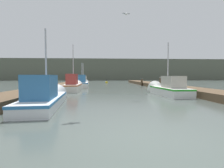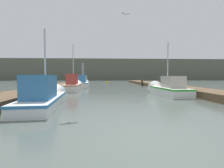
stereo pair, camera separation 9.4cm
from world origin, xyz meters
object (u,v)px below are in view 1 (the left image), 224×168
at_px(fishing_boat_2, 74,85).
at_px(mooring_piling_1, 71,82).
at_px(fishing_boat_3, 82,84).
at_px(mooring_piling_0, 161,83).
at_px(fishing_boat_4, 83,83).
at_px(fishing_boat_0, 47,96).
at_px(channel_buoy, 107,82).
at_px(mooring_piling_2, 142,82).
at_px(seagull_1, 126,14).
at_px(fishing_boat_1, 167,89).

distance_m(fishing_boat_2, mooring_piling_1, 4.78).
xyz_separation_m(fishing_boat_3, mooring_piling_0, (8.70, -4.71, 0.20)).
distance_m(fishing_boat_4, mooring_piling_0, 12.68).
bearing_deg(fishing_boat_2, fishing_boat_0, -90.43).
bearing_deg(fishing_boat_2, channel_buoy, 76.91).
bearing_deg(fishing_boat_4, mooring_piling_1, -102.97).
bearing_deg(mooring_piling_2, seagull_1, -107.87).
height_order(mooring_piling_0, mooring_piling_1, mooring_piling_1).
relative_size(fishing_boat_2, mooring_piling_1, 4.09).
xyz_separation_m(mooring_piling_2, seagull_1, (-4.21, -13.07, 5.39)).
height_order(fishing_boat_0, mooring_piling_0, fishing_boat_0).
bearing_deg(fishing_boat_0, fishing_boat_4, 84.96).
height_order(mooring_piling_1, mooring_piling_2, mooring_piling_1).
relative_size(fishing_boat_0, mooring_piling_2, 6.05).
distance_m(mooring_piling_2, seagull_1, 14.75).
bearing_deg(fishing_boat_3, seagull_1, -71.25).
xyz_separation_m(fishing_boat_0, seagull_1, (4.45, 4.08, 5.44)).
bearing_deg(fishing_boat_2, mooring_piling_1, 101.55).
relative_size(fishing_boat_1, fishing_boat_4, 1.00).
relative_size(fishing_boat_4, mooring_piling_0, 4.08).
bearing_deg(fishing_boat_2, seagull_1, -47.84).
relative_size(mooring_piling_2, seagull_1, 1.82).
bearing_deg(mooring_piling_2, channel_buoy, 117.41).
bearing_deg(fishing_boat_1, seagull_1, -177.77).
height_order(fishing_boat_2, channel_buoy, fishing_boat_2).
bearing_deg(mooring_piling_1, fishing_boat_3, 18.69).
bearing_deg(fishing_boat_1, mooring_piling_2, 82.63).
relative_size(mooring_piling_0, channel_buoy, 1.33).
relative_size(fishing_boat_2, fishing_boat_3, 1.00).
xyz_separation_m(fishing_boat_0, mooring_piling_0, (8.85, 9.32, 0.19)).
bearing_deg(mooring_piling_0, fishing_boat_1, -103.60).
height_order(fishing_boat_1, seagull_1, seagull_1).
distance_m(mooring_piling_0, mooring_piling_2, 7.83).
distance_m(mooring_piling_0, mooring_piling_1, 10.88).
xyz_separation_m(fishing_boat_2, seagull_1, (4.56, -4.84, 5.41)).
height_order(fishing_boat_2, mooring_piling_0, fishing_boat_2).
relative_size(fishing_boat_0, channel_buoy, 6.27).
relative_size(mooring_piling_1, channel_buoy, 1.38).
bearing_deg(mooring_piling_2, fishing_boat_2, -136.84).
relative_size(fishing_boat_3, channel_buoy, 5.63).
bearing_deg(mooring_piling_0, channel_buoy, 106.53).
bearing_deg(mooring_piling_1, seagull_1, -59.42).
bearing_deg(fishing_boat_3, fishing_boat_2, -97.56).
distance_m(fishing_boat_4, channel_buoy, 9.31).
height_order(fishing_boat_0, fishing_boat_2, fishing_boat_2).
relative_size(fishing_boat_4, channel_buoy, 5.41).
distance_m(mooring_piling_0, channel_buoy, 18.23).
bearing_deg(fishing_boat_3, fishing_boat_1, -56.83).
bearing_deg(fishing_boat_4, fishing_boat_2, -90.40).
xyz_separation_m(fishing_boat_0, mooring_piling_1, (-1.17, 13.58, 0.22)).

